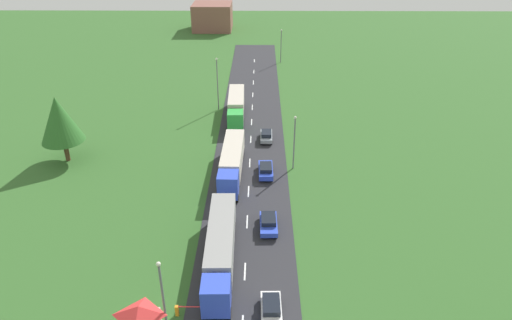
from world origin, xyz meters
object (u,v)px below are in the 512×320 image
lamppost_second (294,140)px  lamppost_third (217,82)px  lamppost_fourth (281,44)px  truck_third (236,106)px  tree_oak (59,120)px  car_third (266,170)px  car_lead (271,309)px  barrier_gate (186,309)px  truck_second (232,161)px  lamppost_lead (163,297)px  distant_building (213,17)px  car_second (269,223)px  car_fourth (266,136)px  truck_lead (220,247)px

lamppost_second → lamppost_third: 23.42m
lamppost_third → lamppost_fourth: size_ratio=1.22×
truck_third → lamppost_third: size_ratio=1.38×
tree_oak → car_third: bearing=-8.0°
car_lead → barrier_gate: bearing=179.7°
car_lead → barrier_gate: 7.20m
truck_second → lamppost_lead: (-3.73, -25.50, 2.35)m
barrier_gate → distant_building: (-7.62, 105.80, 2.94)m
barrier_gate → tree_oak: 34.27m
car_second → lamppost_fourth: size_ratio=0.54×
car_fourth → lamppost_fourth: size_ratio=0.53×
lamppost_second → distant_building: (-18.25, 80.65, -0.63)m
truck_second → lamppost_third: size_ratio=1.47×
truck_second → car_lead: truck_second is taller
truck_lead → car_fourth: size_ratio=3.65×
truck_third → barrier_gate: size_ratio=2.70×
truck_third → distant_building: (-9.86, 64.00, 1.46)m
car_lead → tree_oak: size_ratio=0.44×
truck_third → lamppost_third: lamppost_third is taller
car_second → lamppost_lead: 16.89m
truck_lead → tree_oak: size_ratio=1.56×
car_fourth → lamppost_lead: size_ratio=0.50×
truck_second → truck_third: (-0.34, 18.56, 0.07)m
truck_second → distant_building: size_ratio=1.21×
truck_third → car_fourth: size_ratio=3.18×
car_third → lamppost_lead: size_ratio=0.54×
truck_third → lamppost_third: (-3.27, 3.65, 2.86)m
truck_lead → truck_second: (0.14, 16.79, -0.02)m
truck_second → car_lead: bearing=-78.8°
truck_lead → car_fourth: bearing=80.1°
barrier_gate → lamppost_third: size_ratio=0.51×
barrier_gate → lamppost_third: (-1.03, 45.44, 4.33)m
truck_third → lamppost_fourth: (8.54, 31.39, 2.02)m
truck_second → barrier_gate: (-2.59, -23.23, -1.40)m
car_second → distant_building: 95.01m
car_third → truck_third: bearing=104.2°
car_second → lamppost_third: bearing=103.7°
truck_lead → truck_third: bearing=90.3°
car_fourth → distant_building: (-14.75, 72.40, 2.80)m
truck_lead → barrier_gate: truck_lead is taller
lamppost_second → lamppost_third: lamppost_third is taller
car_second → barrier_gate: car_second is taller
barrier_gate → lamppost_lead: (-1.15, -2.27, 3.75)m
truck_second → lamppost_lead: size_ratio=1.68×
truck_second → car_third: truck_second is taller
distant_building → car_third: bearing=-80.0°
lamppost_fourth → car_third: bearing=-94.4°
lamppost_second → lamppost_fourth: size_ratio=1.02×
truck_third → lamppost_lead: size_ratio=1.58×
barrier_gate → lamppost_third: 45.66m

